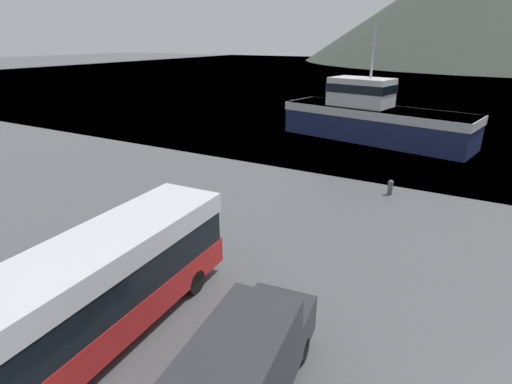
# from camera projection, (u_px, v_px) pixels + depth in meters

# --- Properties ---
(water_surface) EXTENTS (240.00, 240.00, 0.00)m
(water_surface) POSITION_uv_depth(u_px,v_px,m) (462.00, 68.00, 124.39)
(water_surface) COLOR slate
(water_surface) RESTS_ON ground
(tour_bus) EXTENTS (3.15, 11.92, 3.32)m
(tour_bus) POSITION_uv_depth(u_px,v_px,m) (74.00, 303.00, 11.09)
(tour_bus) COLOR red
(tour_bus) RESTS_ON ground
(delivery_van) EXTENTS (2.56, 5.50, 2.51)m
(delivery_van) POSITION_uv_depth(u_px,v_px,m) (249.00, 361.00, 9.83)
(delivery_van) COLOR #2D2D33
(delivery_van) RESTS_ON ground
(fishing_boat) EXTENTS (17.50, 7.87, 9.99)m
(fishing_boat) POSITION_uv_depth(u_px,v_px,m) (373.00, 117.00, 36.03)
(fishing_boat) COLOR #19234C
(fishing_boat) RESTS_ON water_surface
(storage_bin) EXTENTS (1.34, 1.18, 1.11)m
(storage_bin) POSITION_uv_depth(u_px,v_px,m) (127.00, 236.00, 17.68)
(storage_bin) COLOR green
(storage_bin) RESTS_ON ground
(mooring_bollard) EXTENTS (0.34, 0.34, 0.91)m
(mooring_bollard) POSITION_uv_depth(u_px,v_px,m) (390.00, 187.00, 23.72)
(mooring_bollard) COLOR #4C4C51
(mooring_bollard) RESTS_ON ground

